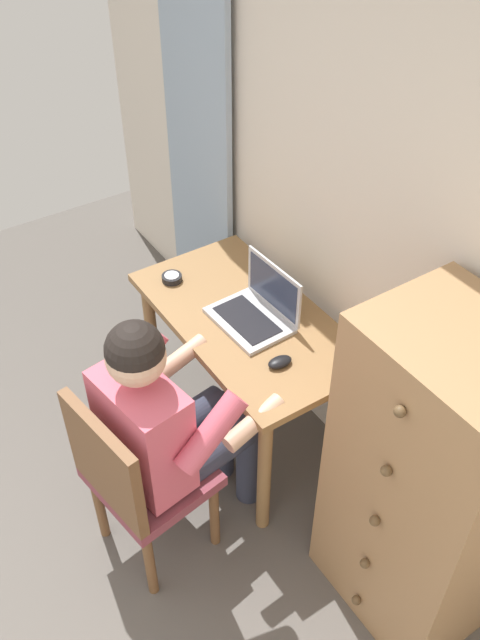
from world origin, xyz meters
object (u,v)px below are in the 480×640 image
(person_seated, at_px, (171,419))
(computer_mouse, at_px, (280,362))
(desk, at_px, (247,337))
(desk_clock, at_px, (172,278))
(dresser, at_px, (430,486))
(laptop, at_px, (257,309))
(chair, at_px, (135,477))

(person_seated, bearing_deg, computer_mouse, 86.81)
(desk, relative_size, desk_clock, 11.90)
(dresser, distance_m, laptop, 0.98)
(desk, height_order, laptop, laptop)
(dresser, xyz_separation_m, person_seated, (-0.72, -0.59, 0.01))
(computer_mouse, distance_m, desk_clock, 0.70)
(dresser, distance_m, chair, 1.05)
(chair, bearing_deg, person_seated, 98.09)
(dresser, distance_m, person_seated, 0.93)
(laptop, height_order, desk_clock, laptop)
(desk, distance_m, computer_mouse, 0.34)
(dresser, bearing_deg, laptop, -177.65)
(desk_clock, bearing_deg, computer_mouse, 7.45)
(chair, height_order, person_seated, person_seated)
(chair, xyz_separation_m, computer_mouse, (0.00, 0.65, 0.25))
(laptop, bearing_deg, dresser, 2.35)
(dresser, bearing_deg, desk_clock, -171.27)
(dresser, bearing_deg, computer_mouse, -169.99)
(chair, relative_size, computer_mouse, 8.67)
(desk, bearing_deg, laptop, 42.01)
(desk, height_order, dresser, dresser)
(chair, distance_m, person_seated, 0.26)
(person_seated, xyz_separation_m, desk_clock, (-0.67, 0.38, 0.06))
(desk, xyz_separation_m, dresser, (1.01, 0.07, 0.06))
(dresser, height_order, laptop, dresser)
(desk, xyz_separation_m, chair, (0.31, -0.70, -0.11))
(laptop, relative_size, desk_clock, 3.89)
(laptop, relative_size, computer_mouse, 3.50)
(computer_mouse, bearing_deg, laptop, 167.21)
(chair, bearing_deg, dresser, 47.86)
(desk, distance_m, laptop, 0.17)
(dresser, relative_size, computer_mouse, 13.14)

